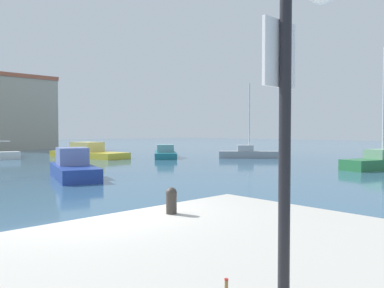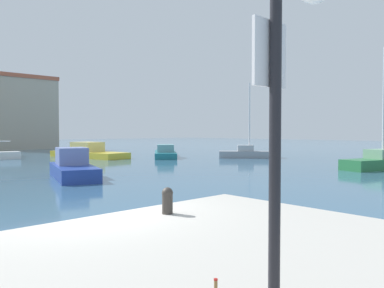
% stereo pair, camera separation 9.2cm
% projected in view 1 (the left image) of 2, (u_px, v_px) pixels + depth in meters
% --- Properties ---
extents(water, '(160.00, 160.00, 0.00)m').
position_uv_depth(water, '(136.00, 159.00, 32.11)').
color(water, '#38607F').
rests_on(water, ground).
extents(mooring_bollard, '(0.20, 0.20, 0.47)m').
position_uv_depth(mooring_bollard, '(171.00, 199.00, 6.83)').
color(mooring_bollard, '#38332D').
rests_on(mooring_bollard, pier_quay).
extents(sailboat_grey_center_channel, '(4.73, 4.99, 6.62)m').
position_uv_depth(sailboat_grey_center_channel, '(249.00, 153.00, 34.12)').
color(sailboat_grey_center_channel, gray).
rests_on(sailboat_grey_center_channel, water).
extents(motorboat_blue_far_left, '(3.26, 5.54, 1.52)m').
position_uv_depth(motorboat_blue_far_left, '(73.00, 167.00, 19.33)').
color(motorboat_blue_far_left, '#233D93').
rests_on(motorboat_blue_far_left, water).
extents(motorboat_yellow_mid_harbor, '(3.80, 8.66, 1.39)m').
position_uv_depth(motorboat_yellow_mid_harbor, '(88.00, 152.00, 34.61)').
color(motorboat_yellow_mid_harbor, gold).
rests_on(motorboat_yellow_mid_harbor, water).
extents(motorboat_teal_far_right, '(5.78, 6.66, 1.19)m').
position_uv_depth(motorboat_teal_far_right, '(165.00, 153.00, 34.91)').
color(motorboat_teal_far_right, '#1E707A').
rests_on(motorboat_teal_far_right, water).
extents(sailboat_green_behind_lamppost, '(6.17, 3.19, 7.56)m').
position_uv_depth(sailboat_green_behind_lamppost, '(383.00, 161.00, 23.97)').
color(sailboat_green_behind_lamppost, '#28703D').
rests_on(sailboat_green_behind_lamppost, water).
extents(waterfront_apartments, '(8.76, 9.68, 9.64)m').
position_uv_depth(waterfront_apartments, '(13.00, 113.00, 52.20)').
color(waterfront_apartments, '#B2A893').
rests_on(waterfront_apartments, ground).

